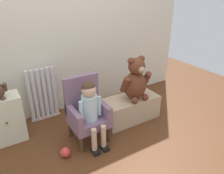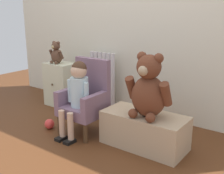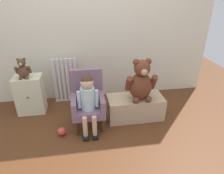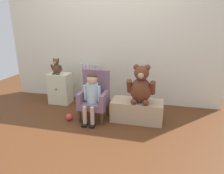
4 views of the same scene
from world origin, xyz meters
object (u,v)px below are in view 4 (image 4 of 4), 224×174
Objects in this scene: small_dresser at (60,88)px; large_teddy_bear at (141,86)px; child_armchair at (95,96)px; toy_ball at (69,117)px; child_figure at (92,90)px; small_teddy_bear at (57,67)px; radiator at (90,83)px; low_bench at (137,111)px.

small_dresser is 0.99× the size of large_teddy_bear.
toy_ball is at bearing -151.12° from child_armchair.
small_teddy_bear is at bearing 148.29° from child_figure.
large_teddy_bear is (0.98, -0.63, 0.20)m from radiator.
radiator is at bearing 115.08° from child_armchair.
radiator is 1.18m from large_teddy_bear.
child_armchair is at bearing -25.48° from small_teddy_bear.
toy_ball is at bearing -92.48° from radiator.
large_teddy_bear is at bearing -32.90° from radiator.
radiator is 0.71m from child_armchair.
child_figure is 2.66× the size of small_teddy_bear.
child_figure is at bearing -31.71° from small_teddy_bear.
child_armchair reaches higher than radiator.
small_teddy_bear is (-1.47, 0.37, 0.11)m from large_teddy_bear.
radiator is 2.53× the size of small_teddy_bear.
small_dresser is at bearing 126.56° from toy_ball.
low_bench is 1.36× the size of large_teddy_bear.
child_figure is (0.00, -0.11, 0.13)m from child_armchair.
child_armchair is at bearing -64.92° from radiator.
large_teddy_bear reaches higher than small_dresser.
large_teddy_bear is (0.67, 0.13, 0.08)m from child_figure.
small_dresser is 1.46m from low_bench.
small_teddy_bear is at bearing 166.95° from low_bench.
child_figure is at bearing -165.51° from low_bench.
small_teddy_bear reaches higher than radiator.
child_figure is at bearing -33.87° from small_dresser.
small_dresser is 0.96m from child_figure.
small_teddy_bear is (-1.43, 0.33, 0.51)m from low_bench.
small_dresser is 0.75× the size of child_figure.
small_dresser is 0.78m from toy_ball.
child_figure reaches higher than radiator.
small_dresser is (-0.48, -0.23, -0.07)m from radiator.
small_dresser reaches higher than low_bench.
child_armchair is 0.94m from small_teddy_bear.
large_teddy_bear is (0.05, -0.04, 0.39)m from low_bench.
small_teddy_bear is 0.95m from toy_ball.
child_armchair is (0.30, -0.65, -0.00)m from radiator.
low_bench is 1.55m from small_teddy_bear.
child_figure is 0.72m from low_bench.
radiator is 0.88m from toy_ball.
large_teddy_bear is 5.42× the size of toy_ball.
child_armchair is (0.78, -0.41, 0.07)m from small_dresser.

